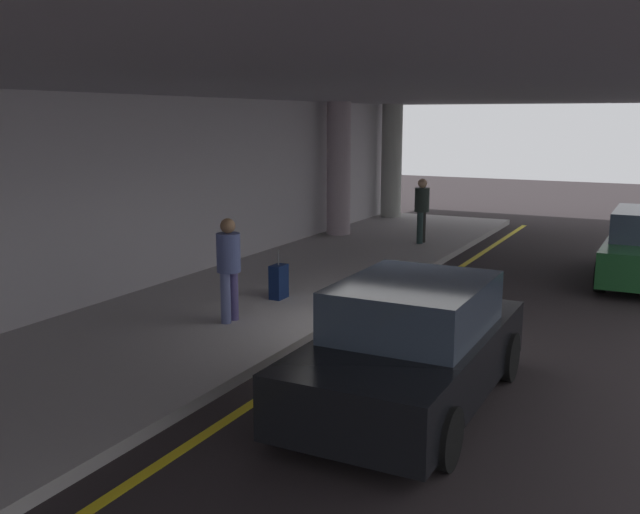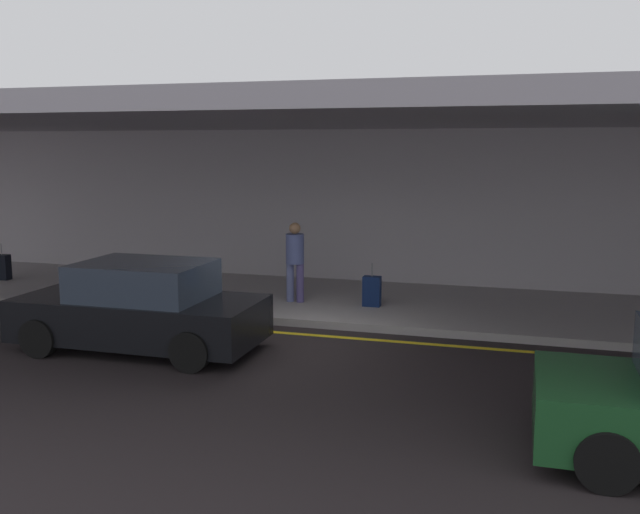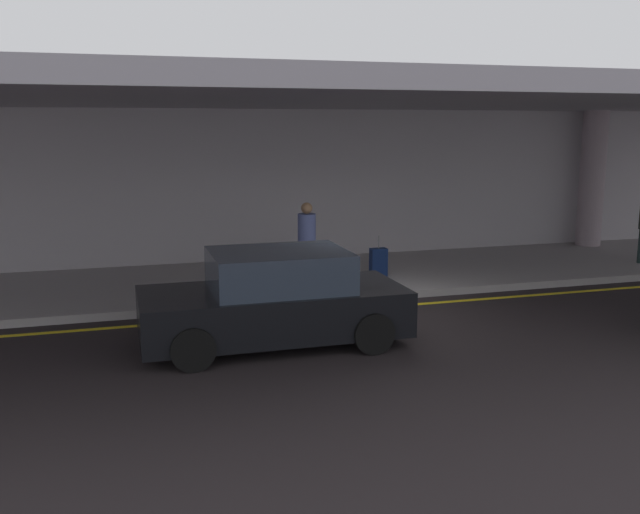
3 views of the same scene
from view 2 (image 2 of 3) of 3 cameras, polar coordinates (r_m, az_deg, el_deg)
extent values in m
plane|color=black|center=(12.53, -2.54, -6.83)|extent=(60.00, 60.00, 0.00)
cube|color=#9A9596|center=(15.39, 1.19, -3.55)|extent=(26.00, 4.20, 0.15)
cube|color=yellow|center=(13.01, -1.79, -6.21)|extent=(26.00, 0.14, 0.01)
cube|color=gray|center=(14.55, 0.72, 11.09)|extent=(28.00, 13.20, 0.30)
cube|color=#B2ACB2|center=(17.27, 3.16, 3.93)|extent=(26.00, 0.30, 3.80)
cube|color=black|center=(12.29, -14.31, -4.77)|extent=(4.10, 1.80, 0.70)
cube|color=#2D3847|center=(12.10, -14.02, -1.82)|extent=(2.10, 1.60, 0.60)
cylinder|color=black|center=(12.48, -6.90, -5.43)|extent=(0.64, 0.22, 0.64)
cylinder|color=black|center=(10.99, -10.40, -7.50)|extent=(0.64, 0.22, 0.64)
cylinder|color=black|center=(13.74, -17.34, -4.44)|extent=(0.64, 0.22, 0.64)
cylinder|color=black|center=(12.41, -21.68, -6.09)|extent=(0.64, 0.22, 0.64)
cylinder|color=black|center=(9.39, 21.10, -10.84)|extent=(0.64, 0.22, 0.64)
cylinder|color=black|center=(7.81, 22.13, -14.98)|extent=(0.64, 0.22, 0.64)
cylinder|color=slate|center=(14.92, -2.42, -2.05)|extent=(0.16, 0.16, 0.82)
cylinder|color=#4E457D|center=(14.86, -1.61, -2.10)|extent=(0.16, 0.16, 0.82)
cylinder|color=#49548A|center=(14.77, -2.03, 0.67)|extent=(0.38, 0.38, 0.62)
sphere|color=#8C6647|center=(14.71, -2.04, 2.33)|extent=(0.24, 0.24, 0.24)
cube|color=black|center=(19.03, -24.21, -0.75)|extent=(0.36, 0.22, 0.62)
cylinder|color=slate|center=(18.97, -24.30, 0.59)|extent=(0.02, 0.02, 0.28)
cube|color=#0D1E48|center=(14.53, 4.20, -2.77)|extent=(0.36, 0.22, 0.62)
cylinder|color=slate|center=(14.45, 4.22, -1.02)|extent=(0.02, 0.02, 0.28)
camera|label=1|loc=(15.73, -45.47, 6.29)|focal=40.02mm
camera|label=3|loc=(8.45, -74.65, 2.38)|focal=39.24mm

